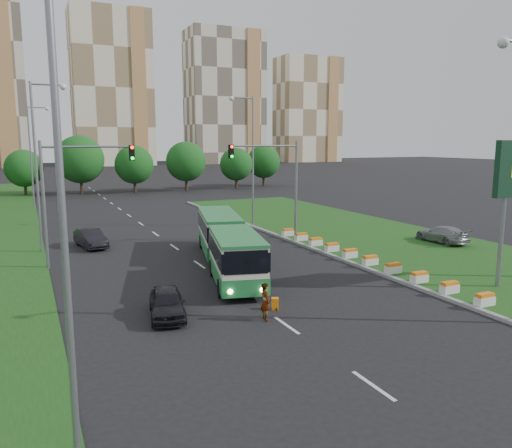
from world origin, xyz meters
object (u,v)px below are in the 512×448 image
articulated_bus (223,243)px  car_left_far (91,238)px  car_median (442,234)px  traffic_mast_median (278,175)px  shopping_trolley (275,304)px  traffic_mast_left (71,183)px  pedestrian (265,302)px  car_left_near (167,303)px

articulated_bus → car_left_far: size_ratio=3.67×
articulated_bus → car_left_far: (-7.00, 9.70, -0.87)m
articulated_bus → car_median: size_ratio=3.48×
traffic_mast_median → car_left_far: 15.02m
shopping_trolley → traffic_mast_left: bearing=144.5°
car_median → pedestrian: bearing=23.5°
car_left_far → car_median: bearing=-32.5°
car_left_far → car_median: 27.06m
car_left_near → articulated_bus: bearing=64.4°
traffic_mast_left → car_left_far: (1.62, 5.56, -4.65)m
car_left_near → shopping_trolley: size_ratio=6.75×
pedestrian → shopping_trolley: size_ratio=3.02×
traffic_mast_left → car_median: traffic_mast_left is taller
traffic_mast_median → traffic_mast_left: (-15.16, -1.00, 0.00)m
car_left_near → car_left_far: size_ratio=0.91×
articulated_bus → car_left_near: 9.53m
articulated_bus → pedestrian: bearing=-86.2°
traffic_mast_left → car_left_far: 7.43m
traffic_mast_median → pedestrian: traffic_mast_median is taller
car_left_far → pedestrian: (5.20, -19.58, 0.16)m
traffic_mast_median → traffic_mast_left: bearing=-176.2°
traffic_mast_median → traffic_mast_left: 15.19m
car_left_near → pedestrian: bearing=-19.2°
car_median → car_left_near: bearing=14.9°
traffic_mast_left → pedestrian: traffic_mast_left is taller
car_median → traffic_mast_median: bearing=-27.9°
traffic_mast_median → car_left_far: bearing=161.4°
pedestrian → shopping_trolley: pedestrian is taller
traffic_mast_left → shopping_trolley: 15.95m
traffic_mast_median → traffic_mast_left: size_ratio=1.00×
traffic_mast_left → car_left_near: size_ratio=2.08×
articulated_bus → car_median: bearing=12.5°
traffic_mast_median → shopping_trolley: 16.51m
car_left_far → shopping_trolley: car_left_far is taller
traffic_mast_left → articulated_bus: bearing=-25.7°
car_median → pedestrian: (-19.85, -9.36, 0.06)m
car_left_near → shopping_trolley: bearing=-2.3°
car_left_far → shopping_trolley: 19.52m
pedestrian → articulated_bus: bearing=-6.8°
articulated_bus → car_left_near: articulated_bus is taller
traffic_mast_left → car_left_near: bearing=-76.0°
articulated_bus → traffic_mast_left: bearing=168.4°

